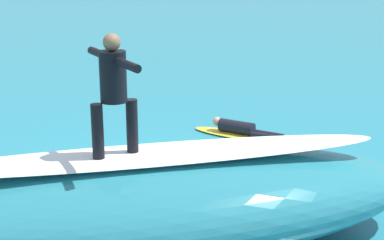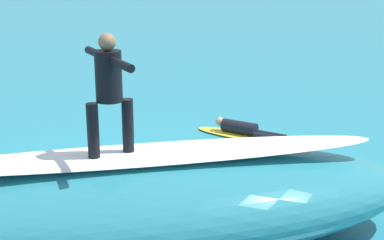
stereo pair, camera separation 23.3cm
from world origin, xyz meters
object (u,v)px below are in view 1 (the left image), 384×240
object	(u,v)px
surfboard_riding	(116,158)
surfboard_paddling	(236,134)
surfer_paddling	(242,128)
surfer_riding	(113,86)

from	to	relation	value
surfboard_riding	surfboard_paddling	xyz separation A→B (m)	(-3.15, -4.66, -1.36)
surfer_paddling	surfboard_paddling	bearing A→B (deg)	-0.00
surfboard_riding	surfer_paddling	size ratio (longest dim) A/B	1.43
surfer_paddling	surfboard_riding	bearing A→B (deg)	97.66
surfer_riding	surfboard_paddling	xyz separation A→B (m)	(-3.15, -4.66, -2.34)
surfboard_riding	surfer_paddling	world-z (taller)	surfboard_riding
surfboard_riding	surfer_riding	distance (m)	0.99
surfboard_riding	surfer_paddling	xyz separation A→B (m)	(-3.24, -4.57, -1.19)
surfer_riding	surfer_paddling	distance (m)	6.01
surfboard_riding	surfboard_paddling	world-z (taller)	surfboard_riding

